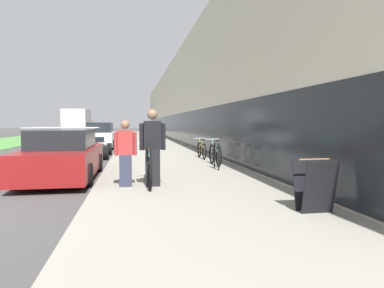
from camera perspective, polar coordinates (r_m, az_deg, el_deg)
The scene contains 14 objects.
sidewalk_slab at distance 26.92m, azimuth -7.07°, elevation 0.18°, with size 4.47×70.00×0.11m.
storefront_facade at distance 35.95m, azimuth 3.98°, elevation 6.75°, with size 10.01×70.00×7.31m.
lawn_strip at distance 32.66m, azimuth -28.82°, elevation 0.28°, with size 6.03×70.00×0.03m.
tandem_bicycle at distance 8.45m, azimuth -7.29°, elevation -3.93°, with size 0.52×2.37×0.95m.
person_rider at distance 8.12m, azimuth -6.59°, elevation -0.61°, with size 0.62×0.24×1.81m.
person_bystander at distance 8.17m, azimuth -11.03°, elevation -1.53°, with size 0.53×0.21×1.56m.
bike_rack_hoop at distance 11.07m, azimuth 4.10°, elevation -1.57°, with size 0.05×0.60×0.84m.
cruiser_bike_nearest at distance 12.17m, azimuth 3.87°, elevation -1.71°, with size 0.52×1.74×0.92m.
cruiser_bike_middle at distance 14.51m, azimuth 1.63°, elevation -0.97°, with size 0.52×1.71×0.85m.
sandwich_board_sign at distance 6.12m, azimuth 19.72°, elevation -6.47°, with size 0.56×0.56×0.90m.
parked_sedan_curbside at distance 10.39m, azimuth -20.67°, elevation -1.94°, with size 1.91×4.56×1.48m.
vintage_roadster_curbside at distance 16.55m, azimuth -16.55°, elevation -0.79°, with size 1.77×3.93×0.93m.
parked_sedan_far at distance 22.54m, azimuth -15.03°, elevation 1.20°, with size 1.80×4.42×1.64m.
moving_truck at distance 38.18m, azimuth -18.50°, elevation 3.20°, with size 2.41×6.33×3.02m.
Camera 1 is at (4.06, -5.85, 1.59)m, focal length 32.00 mm.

